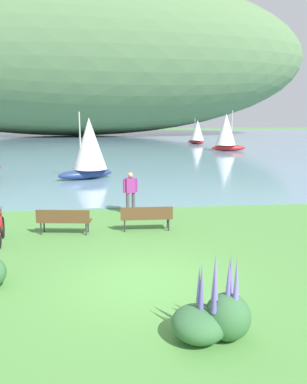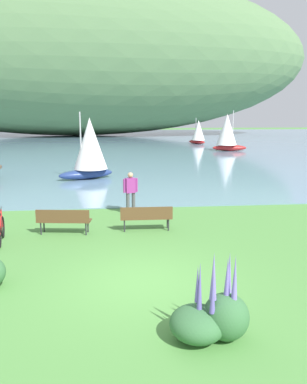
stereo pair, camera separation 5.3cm
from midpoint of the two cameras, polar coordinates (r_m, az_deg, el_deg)
ground_plane at (r=9.69m, az=-1.53°, el=-13.05°), size 200.00×200.00×0.00m
bay_water at (r=56.47m, az=-5.01°, el=7.36°), size 180.00×80.00×0.04m
distant_hillside at (r=74.08m, az=-11.89°, el=18.93°), size 84.82×28.00×27.79m
park_bench_near_camera at (r=13.46m, az=-12.93°, el=-3.91°), size 1.85×0.71×0.88m
park_bench_further_along at (r=13.51m, az=-0.94°, el=-3.56°), size 1.81×0.51×0.88m
bicycle_leaning_near_bench at (r=13.22m, az=-21.38°, el=-5.25°), size 0.36×1.75×1.01m
person_at_shoreline at (r=15.67m, az=-3.30°, el=0.25°), size 0.59×0.31×1.71m
echium_bush_closest_to_camera at (r=7.45m, az=10.77°, el=-17.15°), size 0.84×0.84×1.68m
echium_bush_beside_closest at (r=7.41m, az=6.69°, el=-18.47°), size 1.01×1.01×1.50m
sailboat_nearest_to_shore at (r=42.84m, az=10.80°, el=8.64°), size 3.74×2.38×4.29m
sailboat_toward_hillside at (r=24.27m, az=-9.30°, el=6.45°), size 3.56×2.75×4.08m
sailboat_far_off at (r=52.06m, az=6.60°, el=8.77°), size 2.43×2.87×3.39m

